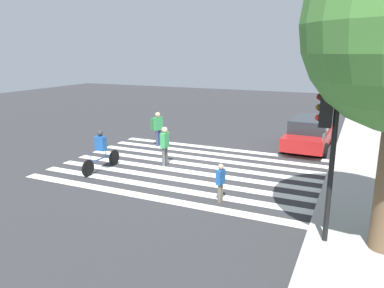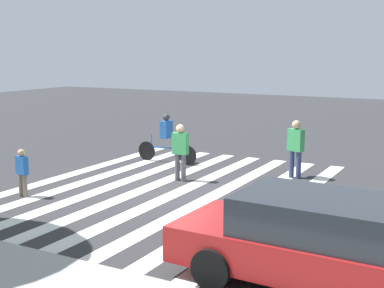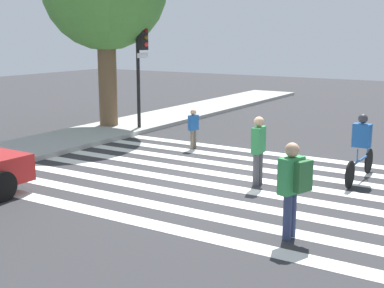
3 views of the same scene
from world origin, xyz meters
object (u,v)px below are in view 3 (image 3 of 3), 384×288
(pedestrian_adult_blue_shirt, at_px, (258,147))
(cyclist_mid_street, at_px, (361,145))
(traffic_light, at_px, (141,54))
(pedestrian_child_with_backpack, at_px, (293,183))
(pedestrian_adult_tall_backpack, at_px, (193,126))

(pedestrian_adult_blue_shirt, distance_m, cyclist_mid_street, 2.47)
(traffic_light, xyz_separation_m, pedestrian_adult_blue_shirt, (-4.05, -6.35, -1.83))
(pedestrian_child_with_backpack, xyz_separation_m, cyclist_mid_street, (4.28, -0.01, -0.10))
(pedestrian_child_with_backpack, distance_m, cyclist_mid_street, 4.28)
(pedestrian_adult_tall_backpack, height_order, pedestrian_adult_blue_shirt, pedestrian_adult_blue_shirt)
(pedestrian_adult_tall_backpack, bearing_deg, cyclist_mid_street, 88.25)
(pedestrian_child_with_backpack, relative_size, cyclist_mid_street, 0.76)
(traffic_light, relative_size, pedestrian_child_with_backpack, 2.36)
(traffic_light, xyz_separation_m, pedestrian_child_with_backpack, (-6.72, -8.22, -1.76))
(traffic_light, relative_size, pedestrian_adult_blue_shirt, 2.46)
(traffic_light, xyz_separation_m, cyclist_mid_street, (-2.44, -8.23, -1.86))
(traffic_light, bearing_deg, pedestrian_adult_blue_shirt, -122.52)
(traffic_light, height_order, pedestrian_adult_blue_shirt, traffic_light)
(pedestrian_child_with_backpack, distance_m, pedestrian_adult_blue_shirt, 3.27)
(traffic_light, relative_size, cyclist_mid_street, 1.78)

